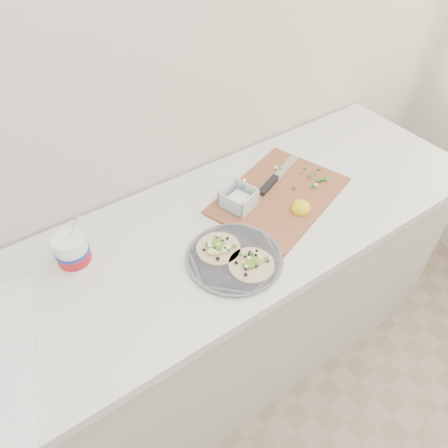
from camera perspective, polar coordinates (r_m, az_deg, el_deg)
counter at (r=1.75m, az=-6.52°, el=-13.67°), size 2.44×0.66×0.90m
taco_plate at (r=1.35m, az=1.39°, el=-4.23°), size 0.30×0.30×0.04m
tub at (r=1.38m, az=-19.15°, el=-3.20°), size 0.10×0.10×0.23m
cutboard at (r=1.58m, az=6.71°, el=4.07°), size 0.56×0.47×0.07m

